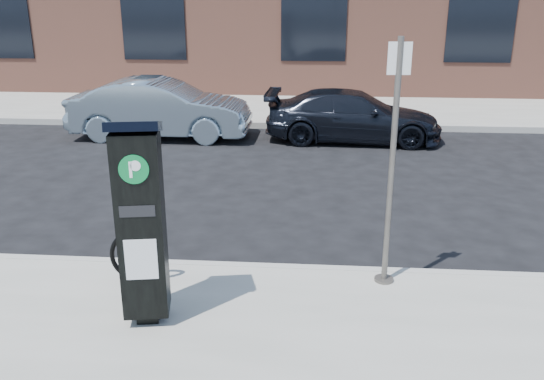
# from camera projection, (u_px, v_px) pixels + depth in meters

# --- Properties ---
(ground) EXTENTS (120.00, 120.00, 0.00)m
(ground) POSITION_uv_depth(u_px,v_px,m) (300.00, 277.00, 7.08)
(ground) COLOR black
(ground) RESTS_ON ground
(sidewalk_far) EXTENTS (60.00, 12.00, 0.15)m
(sidewalk_far) POSITION_uv_depth(u_px,v_px,m) (313.00, 88.00, 20.24)
(sidewalk_far) COLOR gray
(sidewalk_far) RESTS_ON ground
(curb_near) EXTENTS (60.00, 0.12, 0.16)m
(curb_near) POSITION_uv_depth(u_px,v_px,m) (300.00, 272.00, 7.03)
(curb_near) COLOR #9E9B93
(curb_near) RESTS_ON ground
(curb_far) EXTENTS (60.00, 0.12, 0.16)m
(curb_far) POSITION_uv_depth(u_px,v_px,m) (310.00, 126.00, 14.61)
(curb_far) COLOR #9E9B93
(curb_far) RESTS_ON ground
(parking_kiosk) EXTENTS (0.55, 0.50, 2.10)m
(parking_kiosk) POSITION_uv_depth(u_px,v_px,m) (141.00, 222.00, 5.54)
(parking_kiosk) COLOR black
(parking_kiosk) RESTS_ON sidewalk_near
(sign_pole) EXTENTS (0.24, 0.22, 2.75)m
(sign_pole) POSITION_uv_depth(u_px,v_px,m) (392.00, 168.00, 6.23)
(sign_pole) COLOR #57534D
(sign_pole) RESTS_ON sidewalk_near
(bike_rack) EXTENTS (0.66, 0.17, 0.66)m
(bike_rack) POSITION_uv_depth(u_px,v_px,m) (139.00, 255.00, 6.58)
(bike_rack) COLOR black
(bike_rack) RESTS_ON sidewalk_near
(car_silver) EXTENTS (4.21, 1.49, 1.38)m
(car_silver) POSITION_uv_depth(u_px,v_px,m) (161.00, 109.00, 13.58)
(car_silver) COLOR #7D919F
(car_silver) RESTS_ON ground
(car_dark) EXTENTS (4.09, 1.79, 1.17)m
(car_dark) POSITION_uv_depth(u_px,v_px,m) (353.00, 116.00, 13.32)
(car_dark) COLOR black
(car_dark) RESTS_ON ground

